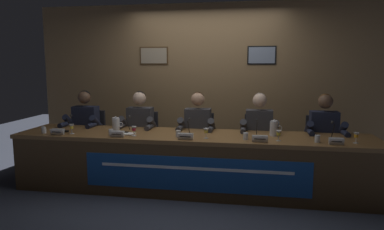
{
  "coord_description": "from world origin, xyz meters",
  "views": [
    {
      "loc": [
        0.74,
        -4.3,
        1.61
      ],
      "look_at": [
        0.0,
        0.0,
        0.98
      ],
      "focal_mm": 32.48,
      "sensor_mm": 36.0,
      "label": 1
    }
  ],
  "objects_px": {
    "water_cup_left": "(111,133)",
    "nameplate_center": "(185,136)",
    "juice_glass_left": "(134,129)",
    "nameplate_right": "(260,139)",
    "microphone_far_right": "(333,134)",
    "microphone_center": "(188,130)",
    "water_cup_right": "(246,137)",
    "juice_glass_center": "(206,131)",
    "nameplate_far_right": "(336,141)",
    "chair_right": "(258,148)",
    "microphone_left": "(128,127)",
    "chair_center": "(199,145)",
    "document_stack_left": "(126,134)",
    "nameplate_far_left": "(57,132)",
    "chair_far_right": "(321,150)",
    "water_pitcher_right_side": "(274,128)",
    "chair_left": "(143,143)",
    "water_cup_center": "(178,134)",
    "nameplate_left": "(117,134)",
    "chair_far_left": "(90,141)",
    "microphone_far_left": "(68,126)",
    "panelist_left": "(139,127)",
    "panelist_right": "(259,131)",
    "panelist_far_left": "(83,126)",
    "microphone_right": "(257,131)",
    "water_cup_far_left": "(44,130)",
    "panelist_far_right": "(325,133)",
    "juice_glass_right": "(279,134)",
    "conference_table": "(191,153)",
    "water_cup_far_right": "(317,139)",
    "juice_glass_far_right": "(356,136)",
    "panelist_center": "(197,129)",
    "juice_glass_far_left": "(72,127)",
    "water_pitcher_left_side": "(116,125)"
  },
  "relations": [
    {
      "from": "water_pitcher_left_side",
      "to": "water_pitcher_right_side",
      "type": "bearing_deg",
      "value": 2.29
    },
    {
      "from": "microphone_far_left",
      "to": "water_cup_far_right",
      "type": "relative_size",
      "value": 2.54
    },
    {
      "from": "microphone_right",
      "to": "nameplate_right",
      "type": "bearing_deg",
      "value": -82.9
    },
    {
      "from": "panelist_center",
      "to": "juice_glass_right",
      "type": "height_order",
      "value": "panelist_center"
    },
    {
      "from": "nameplate_right",
      "to": "water_pitcher_right_side",
      "type": "height_order",
      "value": "water_pitcher_right_side"
    },
    {
      "from": "microphone_center",
      "to": "water_cup_right",
      "type": "relative_size",
      "value": 2.54
    },
    {
      "from": "microphone_center",
      "to": "nameplate_left",
      "type": "bearing_deg",
      "value": -165.03
    },
    {
      "from": "nameplate_right",
      "to": "microphone_far_right",
      "type": "distance_m",
      "value": 0.9
    },
    {
      "from": "water_cup_right",
      "to": "nameplate_far_right",
      "type": "bearing_deg",
      "value": -5.37
    },
    {
      "from": "microphone_center",
      "to": "juice_glass_left",
      "type": "bearing_deg",
      "value": -169.59
    },
    {
      "from": "water_cup_far_left",
      "to": "document_stack_left",
      "type": "distance_m",
      "value": 1.09
    },
    {
      "from": "chair_center",
      "to": "nameplate_right",
      "type": "distance_m",
      "value": 1.3
    },
    {
      "from": "panelist_right",
      "to": "microphone_right",
      "type": "relative_size",
      "value": 5.72
    },
    {
      "from": "chair_left",
      "to": "water_cup_center",
      "type": "distance_m",
      "value": 1.13
    },
    {
      "from": "microphone_far_left",
      "to": "nameplate_left",
      "type": "height_order",
      "value": "microphone_far_left"
    },
    {
      "from": "water_cup_center",
      "to": "microphone_far_right",
      "type": "relative_size",
      "value": 0.39
    },
    {
      "from": "water_cup_right",
      "to": "microphone_far_right",
      "type": "distance_m",
      "value": 1.03
    },
    {
      "from": "nameplate_center",
      "to": "nameplate_far_left",
      "type": "bearing_deg",
      "value": 179.81
    },
    {
      "from": "nameplate_right",
      "to": "microphone_center",
      "type": "bearing_deg",
      "value": 166.34
    },
    {
      "from": "chair_far_left",
      "to": "juice_glass_left",
      "type": "relative_size",
      "value": 7.34
    },
    {
      "from": "microphone_left",
      "to": "water_cup_right",
      "type": "height_order",
      "value": "microphone_left"
    },
    {
      "from": "chair_center",
      "to": "document_stack_left",
      "type": "relative_size",
      "value": 4.05
    },
    {
      "from": "juice_glass_left",
      "to": "nameplate_right",
      "type": "relative_size",
      "value": 0.69
    },
    {
      "from": "nameplate_center",
      "to": "microphone_center",
      "type": "xyz_separation_m",
      "value": [
        -0.01,
        0.23,
        0.03
      ]
    },
    {
      "from": "chair_right",
      "to": "water_cup_far_right",
      "type": "height_order",
      "value": "chair_right"
    },
    {
      "from": "panelist_left",
      "to": "panelist_right",
      "type": "distance_m",
      "value": 1.7
    },
    {
      "from": "water_cup_center",
      "to": "water_cup_far_left",
      "type": "bearing_deg",
      "value": -178.19
    },
    {
      "from": "chair_right",
      "to": "nameplate_far_right",
      "type": "height_order",
      "value": "chair_right"
    },
    {
      "from": "panelist_center",
      "to": "microphone_right",
      "type": "bearing_deg",
      "value": -29.57
    },
    {
      "from": "chair_far_right",
      "to": "nameplate_far_right",
      "type": "xyz_separation_m",
      "value": [
        -0.02,
        -0.92,
        0.33
      ]
    },
    {
      "from": "chair_left",
      "to": "water_cup_right",
      "type": "xyz_separation_m",
      "value": [
        1.53,
        -0.83,
        0.32
      ]
    },
    {
      "from": "panelist_far_left",
      "to": "panelist_left",
      "type": "xyz_separation_m",
      "value": [
        0.85,
        0.0,
        0.0
      ]
    },
    {
      "from": "microphone_left",
      "to": "chair_right",
      "type": "relative_size",
      "value": 0.24
    },
    {
      "from": "juice_glass_right",
      "to": "nameplate_center",
      "type": "bearing_deg",
      "value": -173.26
    },
    {
      "from": "chair_far_right",
      "to": "panelist_far_right",
      "type": "distance_m",
      "value": 0.34
    },
    {
      "from": "juice_glass_far_left",
      "to": "juice_glass_far_right",
      "type": "relative_size",
      "value": 1.0
    },
    {
      "from": "juice_glass_right",
      "to": "microphone_right",
      "type": "height_order",
      "value": "microphone_right"
    },
    {
      "from": "panelist_right",
      "to": "juice_glass_far_right",
      "type": "xyz_separation_m",
      "value": [
        1.07,
        -0.6,
        0.1
      ]
    },
    {
      "from": "nameplate_left",
      "to": "juice_glass_left",
      "type": "relative_size",
      "value": 1.43
    },
    {
      "from": "nameplate_far_left",
      "to": "water_pitcher_right_side",
      "type": "relative_size",
      "value": 0.84
    },
    {
      "from": "juice_glass_center",
      "to": "microphone_center",
      "type": "bearing_deg",
      "value": 155.69
    },
    {
      "from": "conference_table",
      "to": "microphone_far_right",
      "type": "bearing_deg",
      "value": 2.23
    },
    {
      "from": "water_cup_left",
      "to": "nameplate_center",
      "type": "bearing_deg",
      "value": -4.17
    },
    {
      "from": "juice_glass_far_left",
      "to": "document_stack_left",
      "type": "xyz_separation_m",
      "value": [
        0.7,
        0.1,
        -0.08
      ]
    },
    {
      "from": "water_cup_far_left",
      "to": "water_cup_left",
      "type": "distance_m",
      "value": 0.93
    },
    {
      "from": "nameplate_far_left",
      "to": "juice_glass_far_right",
      "type": "height_order",
      "value": "juice_glass_far_right"
    },
    {
      "from": "chair_center",
      "to": "microphone_center",
      "type": "distance_m",
      "value": 0.8
    },
    {
      "from": "chair_far_left",
      "to": "conference_table",
      "type": "bearing_deg",
      "value": -23.35
    },
    {
      "from": "chair_right",
      "to": "water_pitcher_right_side",
      "type": "distance_m",
      "value": 0.68
    },
    {
      "from": "water_cup_center",
      "to": "water_cup_far_right",
      "type": "xyz_separation_m",
      "value": [
        1.64,
        -0.02,
        0.0
      ]
    }
  ]
}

